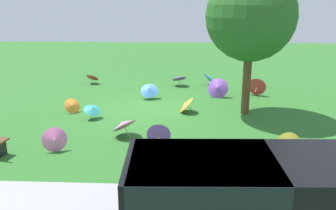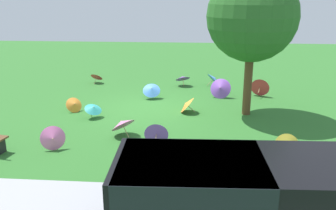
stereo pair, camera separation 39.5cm
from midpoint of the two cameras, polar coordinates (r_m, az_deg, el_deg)
The scene contains 16 objects.
ground at distance 14.33m, azimuth -2.12°, elevation -0.46°, with size 40.00×40.00×0.00m, color #2D6B28.
van_dark at distance 6.84m, azimuth 11.88°, elevation -13.22°, with size 4.67×2.27×1.53m.
shade_tree at distance 13.30m, azimuth 13.91°, elevation 13.28°, with size 3.17×3.17×5.15m.
parasol_blue_0 at distance 15.44m, azimuth -1.86°, elevation 2.45°, with size 0.79×0.74×0.71m.
parasol_orange_0 at distance 13.73m, azimuth 3.69°, elevation 0.11°, with size 0.65×0.78×0.63m.
parasol_purple_0 at distance 17.69m, azimuth 2.95°, elevation 4.28°, with size 0.91×0.90×0.62m.
parasol_yellow_0 at distance 10.50m, azimuth 19.16°, elevation -6.15°, with size 0.69×0.53×0.69m.
parasol_blue_1 at distance 17.92m, azimuth 7.88°, elevation 4.11°, with size 0.85×0.94×0.69m.
parasol_orange_2 at distance 14.17m, azimuth -13.69°, elevation 0.08°, with size 0.75×0.74×0.58m.
parasol_purple_1 at distance 15.78m, azimuth 8.90°, elevation 2.62°, with size 1.00×0.94×0.86m.
parasol_red_2 at distance 16.47m, azimuth 14.92°, elevation 2.77°, with size 0.87×0.79×0.81m.
parasol_pink_1 at distance 11.50m, azimuth -6.23°, elevation -2.87°, with size 1.06×1.07×0.71m.
parasol_teal_0 at distance 13.29m, azimuth -10.78°, elevation -0.51°, with size 0.87×0.87×0.56m.
parasol_red_3 at distance 18.57m, azimuth -10.48°, elevation 4.43°, with size 0.74×0.70×0.57m.
parasol_purple_3 at distance 10.78m, azimuth -0.77°, elevation -4.45°, with size 0.72×0.67×0.73m.
parasol_pink_3 at distance 10.85m, azimuth -16.60°, elevation -5.05°, with size 0.77×0.79×0.72m.
Camera 2 is at (-1.81, 13.56, 4.32)m, focal length 38.92 mm.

